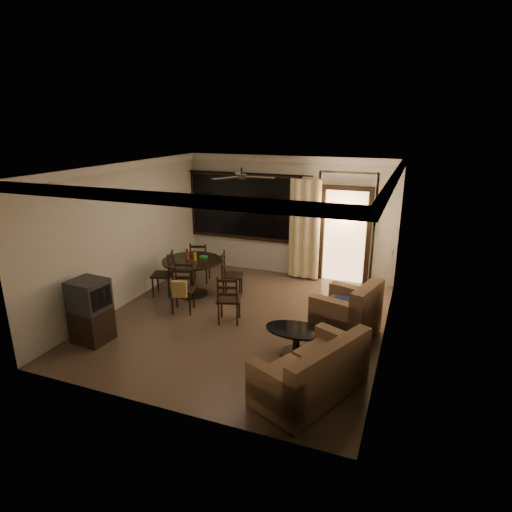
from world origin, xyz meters
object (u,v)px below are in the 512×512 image
at_px(tv_cabinet, 91,311).
at_px(coffee_table, 296,338).
at_px(side_chair, 229,308).
at_px(dining_chair_east, 232,283).
at_px(dining_chair_south, 183,297).
at_px(armchair, 349,314).
at_px(dining_chair_north, 200,270).
at_px(dining_chair_west, 164,282).
at_px(sofa, 313,374).
at_px(dining_table, 192,267).

xyz_separation_m(tv_cabinet, coffee_table, (3.31, 0.79, -0.25)).
bearing_deg(side_chair, tv_cabinet, 22.04).
distance_m(dining_chair_east, side_chair, 1.24).
height_order(dining_chair_south, armchair, armchair).
distance_m(dining_chair_north, coffee_table, 3.77).
distance_m(dining_chair_south, armchair, 3.15).
height_order(dining_chair_west, dining_chair_south, same).
height_order(sofa, coffee_table, sofa).
height_order(dining_table, dining_chair_west, dining_table).
height_order(dining_chair_south, coffee_table, dining_chair_south).
height_order(dining_table, sofa, dining_table).
bearing_deg(dining_table, coffee_table, -30.25).
distance_m(dining_chair_east, coffee_table, 2.65).
bearing_deg(sofa, dining_chair_east, 155.86).
height_order(dining_chair_north, armchair, armchair).
bearing_deg(dining_chair_north, coffee_table, 125.18).
bearing_deg(dining_chair_north, armchair, 142.46).
xyz_separation_m(dining_chair_west, sofa, (3.81, -2.33, 0.05)).
height_order(dining_chair_south, sofa, dining_chair_south).
height_order(dining_chair_east, armchair, armchair).
bearing_deg(armchair, dining_chair_west, -170.55).
distance_m(dining_chair_west, dining_chair_north, 1.05).
xyz_separation_m(dining_chair_east, tv_cabinet, (-1.38, -2.62, 0.26)).
xyz_separation_m(dining_chair_north, tv_cabinet, (-0.36, -3.14, 0.26)).
xyz_separation_m(dining_chair_west, tv_cabinet, (-0.01, -2.15, 0.26)).
height_order(tv_cabinet, sofa, tv_cabinet).
xyz_separation_m(dining_chair_south, sofa, (3.00, -1.74, 0.03)).
xyz_separation_m(dining_table, sofa, (3.24, -2.56, -0.27)).
relative_size(dining_chair_east, dining_chair_south, 1.00).
distance_m(dining_chair_north, side_chair, 2.24).
xyz_separation_m(dining_chair_north, sofa, (3.46, -3.32, 0.05)).
relative_size(dining_chair_south, coffee_table, 0.95).
relative_size(dining_table, dining_chair_south, 1.30).
relative_size(dining_chair_west, armchair, 0.82).
relative_size(dining_chair_east, armchair, 0.82).
relative_size(dining_chair_north, tv_cabinet, 0.88).
relative_size(armchair, side_chair, 1.23).
distance_m(dining_table, armchair, 3.45).
height_order(dining_chair_west, coffee_table, dining_chair_west).
bearing_deg(tv_cabinet, sofa, 1.71).
relative_size(armchair, coffee_table, 1.16).
xyz_separation_m(dining_chair_west, dining_chair_north, (0.35, 0.99, 0.00)).
relative_size(dining_table, dining_chair_west, 1.30).
bearing_deg(dining_chair_north, dining_chair_west, 54.25).
relative_size(dining_chair_west, coffee_table, 0.95).
bearing_deg(coffee_table, dining_chair_south, 162.89).
bearing_deg(armchair, dining_chair_east, 176.54).
relative_size(dining_chair_north, armchair, 0.82).
bearing_deg(coffee_table, dining_chair_north, 141.52).
distance_m(dining_chair_east, tv_cabinet, 2.97).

